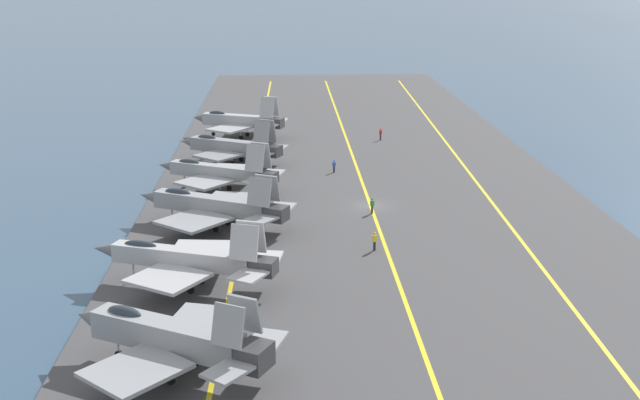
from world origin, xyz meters
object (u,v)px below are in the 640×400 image
object	(u,v)px
crew_green_vest	(372,205)
parked_jet_fifth	(231,146)
parked_jet_second	(187,258)
parked_jet_third	(214,205)
crew_yellow_vest	(375,240)
crew_blue_vest	(334,166)
crew_red_vest	(381,134)
parked_jet_fourth	(219,172)
parked_jet_nearest	(170,337)
parked_jet_sixth	(239,121)

from	to	relation	value
crew_green_vest	parked_jet_fifth	bearing A→B (deg)	34.96
parked_jet_second	parked_jet_third	xyz separation A→B (m)	(15.89, -0.89, -0.23)
parked_jet_second	crew_yellow_vest	world-z (taller)	parked_jet_second
parked_jet_fifth	crew_blue_vest	size ratio (longest dim) A/B	9.33
parked_jet_third	crew_red_vest	bearing A→B (deg)	-27.95
parked_jet_fourth	parked_jet_fifth	world-z (taller)	parked_jet_fourth
parked_jet_fifth	crew_red_vest	world-z (taller)	parked_jet_fifth
parked_jet_nearest	crew_green_vest	size ratio (longest dim) A/B	8.70
parked_jet_fourth	crew_green_vest	world-z (taller)	parked_jet_fourth
parked_jet_nearest	parked_jet_sixth	world-z (taller)	parked_jet_sixth
parked_jet_fourth	parked_jet_fifth	xyz separation A→B (m)	(14.41, -0.55, -0.19)
parked_jet_nearest	crew_green_vest	xyz separation A→B (m)	(34.43, -16.96, -1.65)
crew_red_vest	parked_jet_fourth	bearing A→B (deg)	141.42
parked_jet_nearest	parked_jet_fifth	bearing A→B (deg)	-0.40
parked_jet_sixth	crew_green_vest	world-z (taller)	parked_jet_sixth
parked_jet_fourth	crew_yellow_vest	xyz separation A→B (m)	(-20.85, -16.09, -1.48)
crew_red_vest	crew_green_vest	bearing A→B (deg)	171.93
parked_jet_third	crew_green_vest	bearing A→B (deg)	-76.46
parked_jet_third	crew_red_vest	xyz separation A→B (m)	(41.36, -21.94, -1.35)
parked_jet_third	parked_jet_fourth	distance (m)	13.28
parked_jet_nearest	parked_jet_fourth	xyz separation A→B (m)	(43.68, 0.15, -0.13)
parked_jet_nearest	crew_blue_vest	world-z (taller)	parked_jet_nearest
parked_jet_second	crew_green_vest	bearing A→B (deg)	-41.40
parked_jet_sixth	crew_yellow_vest	world-z (taller)	parked_jet_sixth
parked_jet_nearest	parked_jet_second	world-z (taller)	parked_jet_second
parked_jet_nearest	crew_blue_vest	xyz separation A→B (m)	(52.36, -13.94, -1.70)
parked_jet_sixth	parked_jet_second	bearing A→B (deg)	178.88
parked_jet_fifth	crew_yellow_vest	xyz separation A→B (m)	(-35.26, -15.54, -1.29)
parked_jet_nearest	parked_jet_sixth	xyz separation A→B (m)	(74.58, -0.59, 0.07)
parked_jet_second	parked_jet_sixth	world-z (taller)	parked_jet_sixth
parked_jet_fifth	crew_yellow_vest	distance (m)	38.55
parked_jet_fifth	crew_blue_vest	bearing A→B (deg)	-112.99
crew_green_vest	crew_red_vest	size ratio (longest dim) A/B	0.94
parked_jet_fourth	crew_blue_vest	bearing A→B (deg)	-58.38
parked_jet_third	parked_jet_fourth	xyz separation A→B (m)	(13.27, 0.46, 0.12)
parked_jet_nearest	crew_yellow_vest	distance (m)	27.90
crew_red_vest	parked_jet_nearest	bearing A→B (deg)	162.77
parked_jet_fourth	crew_yellow_vest	world-z (taller)	parked_jet_fourth
parked_jet_sixth	crew_green_vest	distance (m)	43.39
parked_jet_second	parked_jet_fifth	xyz separation A→B (m)	(43.57, -0.99, -0.30)
parked_jet_fifth	crew_red_vest	size ratio (longest dim) A/B	8.39
parked_jet_fifth	parked_jet_nearest	bearing A→B (deg)	179.60
parked_jet_third	parked_jet_sixth	distance (m)	44.16
parked_jet_second	crew_red_vest	bearing A→B (deg)	-21.75
crew_green_vest	parked_jet_third	bearing A→B (deg)	103.54
parked_jet_sixth	parked_jet_fifth	bearing A→B (deg)	179.35
parked_jet_third	parked_jet_fourth	size ratio (longest dim) A/B	1.07
crew_red_vest	parked_jet_third	bearing A→B (deg)	152.05
parked_jet_second	crew_green_vest	size ratio (longest dim) A/B	9.55
crew_green_vest	crew_blue_vest	xyz separation A→B (m)	(17.93, 3.02, -0.05)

